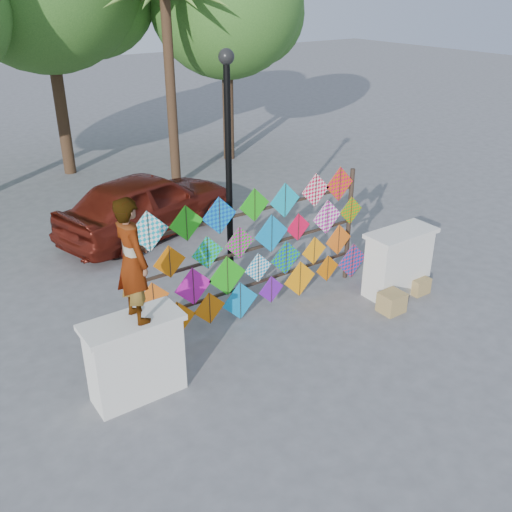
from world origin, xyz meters
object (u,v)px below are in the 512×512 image
at_px(kite_rack, 259,251).
at_px(vendor_woman, 132,260).
at_px(lamppost, 228,151).
at_px(sedan, 147,204).

relative_size(kite_rack, vendor_woman, 2.83).
bearing_deg(lamppost, sedan, 95.77).
bearing_deg(sedan, vendor_woman, 137.46).
bearing_deg(kite_rack, lamppost, 81.11).
xyz_separation_m(sedan, lamppost, (0.32, -3.14, 1.93)).
height_order(kite_rack, sedan, kite_rack).
height_order(vendor_woman, lamppost, lamppost).
bearing_deg(sedan, lamppost, 169.03).
bearing_deg(lamppost, vendor_woman, -142.78).
distance_m(vendor_woman, lamppost, 3.67).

